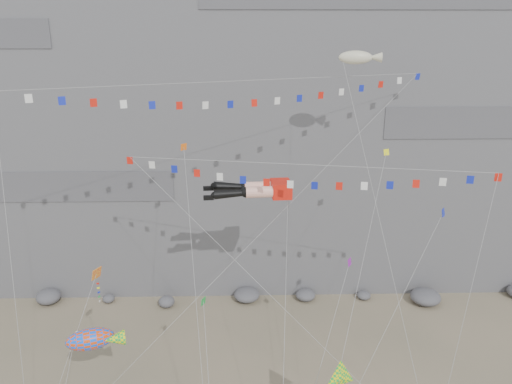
# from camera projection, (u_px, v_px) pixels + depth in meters

# --- Properties ---
(cliff) EXTENTS (80.00, 28.00, 50.00)m
(cliff) POSITION_uv_depth(u_px,v_px,m) (245.00, 42.00, 57.47)
(cliff) COLOR slate
(cliff) RESTS_ON ground
(talus_boulders) EXTENTS (60.00, 3.00, 1.20)m
(talus_boulders) POSITION_uv_depth(u_px,v_px,m) (247.00, 295.00, 50.73)
(talus_boulders) COLOR #5D5D62
(talus_boulders) RESTS_ON ground
(legs_kite) EXTENTS (6.64, 16.18, 21.20)m
(legs_kite) POSITION_uv_depth(u_px,v_px,m) (257.00, 190.00, 37.22)
(legs_kite) COLOR red
(legs_kite) RESTS_ON ground
(flag_banner_upper) EXTENTS (30.28, 18.73, 29.12)m
(flag_banner_upper) POSITION_uv_depth(u_px,v_px,m) (242.00, 81.00, 36.52)
(flag_banner_upper) COLOR red
(flag_banner_upper) RESTS_ON ground
(flag_banner_lower) EXTENTS (24.83, 10.39, 20.71)m
(flag_banner_lower) POSITION_uv_depth(u_px,v_px,m) (303.00, 165.00, 34.23)
(flag_banner_lower) COLOR red
(flag_banner_lower) RESTS_ON ground
(harlequin_kite) EXTENTS (4.59, 7.11, 13.25)m
(harlequin_kite) POSITION_uv_depth(u_px,v_px,m) (96.00, 274.00, 32.51)
(harlequin_kite) COLOR red
(harlequin_kite) RESTS_ON ground
(fish_windsock) EXTENTS (4.77, 3.70, 8.67)m
(fish_windsock) POSITION_uv_depth(u_px,v_px,m) (90.00, 339.00, 31.43)
(fish_windsock) COLOR #EB430C
(fish_windsock) RESTS_ON ground
(delta_kite) EXTENTS (4.80, 4.65, 8.45)m
(delta_kite) POSITION_uv_depth(u_px,v_px,m) (341.00, 378.00, 29.99)
(delta_kite) COLOR #FFEF0D
(delta_kite) RESTS_ON ground
(blimp_windsock) EXTENTS (5.78, 13.75, 27.77)m
(blimp_windsock) POSITION_uv_depth(u_px,v_px,m) (356.00, 59.00, 37.61)
(blimp_windsock) COLOR beige
(blimp_windsock) RESTS_ON ground
(small_kite_a) EXTENTS (3.08, 14.52, 22.82)m
(small_kite_a) POSITION_uv_depth(u_px,v_px,m) (184.00, 153.00, 36.86)
(small_kite_a) COLOR orange
(small_kite_a) RESTS_ON ground
(small_kite_b) EXTENTS (5.61, 9.40, 14.53)m
(small_kite_b) POSITION_uv_depth(u_px,v_px,m) (349.00, 265.00, 35.40)
(small_kite_b) COLOR purple
(small_kite_b) RESTS_ON ground
(small_kite_c) EXTENTS (1.73, 8.52, 12.34)m
(small_kite_c) POSITION_uv_depth(u_px,v_px,m) (204.00, 304.00, 32.37)
(small_kite_c) COLOR green
(small_kite_c) RESTS_ON ground
(small_kite_d) EXTENTS (7.94, 16.28, 24.43)m
(small_kite_d) POSITION_uv_depth(u_px,v_px,m) (385.00, 160.00, 38.31)
(small_kite_d) COLOR #FEFA15
(small_kite_d) RESTS_ON ground
(small_kite_e) EXTENTS (9.41, 6.79, 18.66)m
(small_kite_e) POSITION_uv_depth(u_px,v_px,m) (441.00, 218.00, 31.38)
(small_kite_e) COLOR #1322AD
(small_kite_e) RESTS_ON ground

